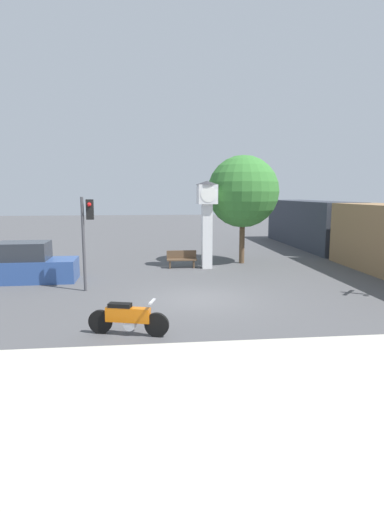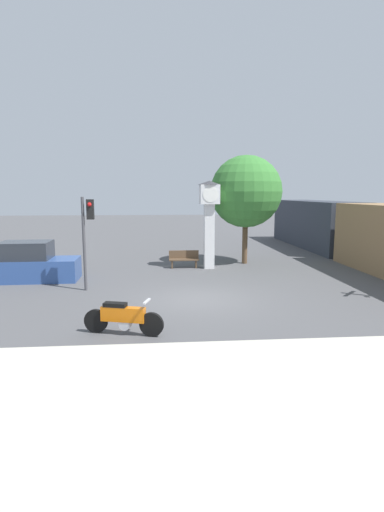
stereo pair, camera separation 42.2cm
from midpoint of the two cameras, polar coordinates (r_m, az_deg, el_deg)
The scene contains 9 objects.
ground_plane at distance 15.16m, azimuth 1.69°, elevation -6.19°, with size 120.00×120.00×0.00m, color #4C4C4F.
sidewalk_strip at distance 8.12m, azimuth 8.23°, elevation -19.88°, with size 36.00×6.00×0.10m.
motorcycle at distance 11.48m, azimuth -8.78°, elevation -8.69°, with size 2.28×0.81×1.03m.
clock_tower at distance 21.04m, azimuth 3.06°, elevation 6.47°, with size 1.19×1.19×4.60m.
freight_train at distance 25.87m, azimuth 22.71°, elevation 3.25°, with size 2.80×23.86×3.40m.
traffic_light at distance 16.61m, azimuth -14.04°, elevation 4.13°, with size 0.50×0.35×3.82m.
street_tree at distance 22.70m, azimuth 8.24°, elevation 9.07°, with size 4.00×4.00×6.05m.
bench at distance 21.38m, azimuth -0.59°, elevation -0.38°, with size 1.60×0.44×0.92m.
parked_car at distance 19.57m, azimuth -21.58°, elevation -1.12°, with size 4.24×1.89×1.80m.
Camera 2 is at (-1.48, -14.55, 3.95)m, focal length 28.00 mm.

